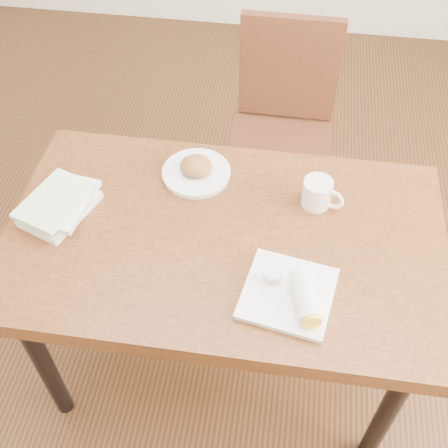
# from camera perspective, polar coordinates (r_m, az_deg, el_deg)

# --- Properties ---
(ground) EXTENTS (4.00, 5.00, 0.01)m
(ground) POSITION_cam_1_polar(r_m,az_deg,el_deg) (2.30, 0.00, -13.24)
(ground) COLOR #472814
(ground) RESTS_ON ground
(table) EXTENTS (1.31, 0.78, 0.75)m
(table) POSITION_cam_1_polar(r_m,az_deg,el_deg) (1.73, 0.00, -2.86)
(table) COLOR brown
(table) RESTS_ON ground
(chair_far) EXTENTS (0.42, 0.42, 0.95)m
(chair_far) POSITION_cam_1_polar(r_m,az_deg,el_deg) (2.38, 6.00, 10.39)
(chair_far) COLOR #4F2316
(chair_far) RESTS_ON ground
(plate_scone) EXTENTS (0.22, 0.22, 0.07)m
(plate_scone) POSITION_cam_1_polar(r_m,az_deg,el_deg) (1.82, -2.84, 5.44)
(plate_scone) COLOR white
(plate_scone) RESTS_ON table
(coffee_mug) EXTENTS (0.13, 0.09, 0.09)m
(coffee_mug) POSITION_cam_1_polar(r_m,az_deg,el_deg) (1.74, 9.56, 3.14)
(coffee_mug) COLOR white
(coffee_mug) RESTS_ON table
(plate_burrito) EXTENTS (0.27, 0.27, 0.08)m
(plate_burrito) POSITION_cam_1_polar(r_m,az_deg,el_deg) (1.52, 7.03, -7.11)
(plate_burrito) COLOR white
(plate_burrito) RESTS_ON table
(book_stack) EXTENTS (0.23, 0.27, 0.06)m
(book_stack) POSITION_cam_1_polar(r_m,az_deg,el_deg) (1.77, -16.33, 1.90)
(book_stack) COLOR white
(book_stack) RESTS_ON table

